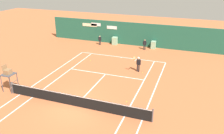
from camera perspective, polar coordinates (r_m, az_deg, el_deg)
ground_plane at (r=18.88m, az=-8.17°, el=-8.61°), size 80.00×80.00×0.01m
tennis_net at (r=18.19m, az=-9.10°, el=-8.11°), size 12.10×0.10×1.07m
sponsor_back_wall at (r=32.55m, az=5.28°, el=7.99°), size 25.00×1.02×3.18m
umpire_chair at (r=21.63m, az=-24.22°, el=-1.52°), size 1.00×1.00×2.39m
player_on_baseline at (r=23.90m, az=6.47°, el=0.97°), size 0.72×0.66×1.82m
ball_kid_right_post at (r=30.96m, az=8.04°, el=5.67°), size 0.46×0.21×1.39m
ball_kid_left_post at (r=32.83m, az=-3.01°, el=6.75°), size 0.43×0.20×1.30m
tennis_ball_near_service_line at (r=24.00m, az=7.49°, el=-1.37°), size 0.07×0.07×0.07m
tennis_ball_by_sideline at (r=27.12m, az=-5.32°, el=1.60°), size 0.07×0.07×0.07m
tennis_ball_mid_court at (r=18.78m, az=3.63°, el=-8.47°), size 0.07×0.07×0.07m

